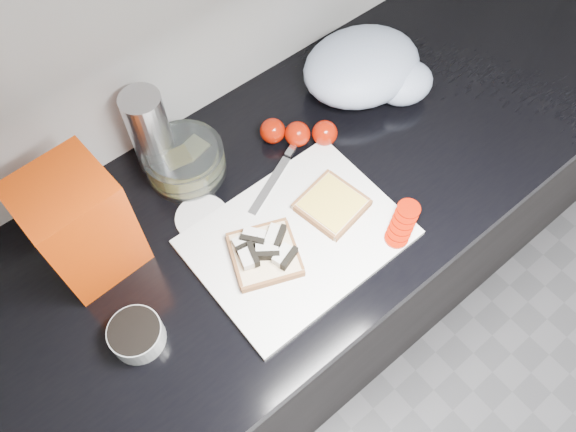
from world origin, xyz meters
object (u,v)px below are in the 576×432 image
at_px(glass_bowl, 185,161).
at_px(steel_canister, 150,132).
at_px(cutting_board, 298,238).
at_px(bread_bag, 81,225).

relative_size(glass_bowl, steel_canister, 0.85).
distance_m(glass_bowl, steel_canister, 0.09).
height_order(cutting_board, bread_bag, bread_bag).
xyz_separation_m(cutting_board, glass_bowl, (-0.08, 0.27, 0.03)).
bearing_deg(glass_bowl, steel_canister, 118.32).
bearing_deg(cutting_board, glass_bowl, 105.35).
height_order(bread_bag, steel_canister, bread_bag).
bearing_deg(cutting_board, steel_canister, 107.82).
xyz_separation_m(cutting_board, steel_canister, (-0.11, 0.33, 0.09)).
xyz_separation_m(glass_bowl, steel_canister, (-0.03, 0.06, 0.06)).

